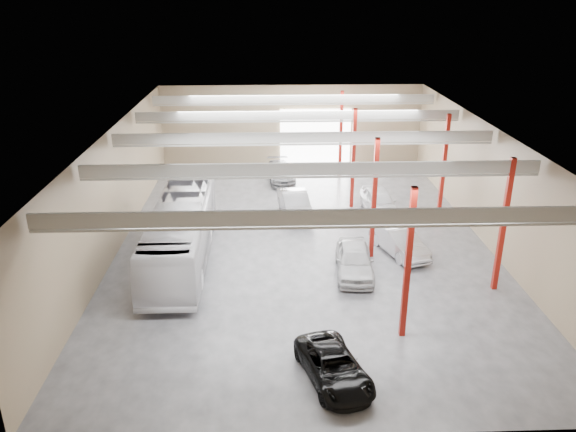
{
  "coord_description": "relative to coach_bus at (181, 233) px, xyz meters",
  "views": [
    {
      "loc": [
        -2.07,
        -31.07,
        14.34
      ],
      "look_at": [
        -0.96,
        -1.09,
        2.2
      ],
      "focal_mm": 35.0,
      "sensor_mm": 36.0,
      "label": 1
    }
  ],
  "objects": [
    {
      "name": "black_sedan",
      "position": [
        7.39,
        -10.77,
        -1.12
      ],
      "size": [
        3.2,
        4.87,
        1.24
      ],
      "primitive_type": "imported",
      "rotation": [
        0.0,
        0.0,
        0.27
      ],
      "color": "black",
      "rests_on": "ground"
    },
    {
      "name": "car_right_far",
      "position": [
        12.5,
        6.89,
        -0.89
      ],
      "size": [
        2.22,
        5.09,
        1.71
      ],
      "primitive_type": "imported",
      "rotation": [
        0.0,
        0.0,
        0.04
      ],
      "color": "silver",
      "rests_on": "ground"
    },
    {
      "name": "car_right_near",
      "position": [
        12.5,
        0.53,
        -0.98
      ],
      "size": [
        2.95,
        4.9,
        1.53
      ],
      "primitive_type": "imported",
      "rotation": [
        0.0,
        0.0,
        0.31
      ],
      "color": "silver",
      "rests_on": "ground"
    },
    {
      "name": "depot_shell",
      "position": [
        7.13,
        2.71,
        3.23
      ],
      "size": [
        22.12,
        32.12,
        7.06
      ],
      "color": "#434448",
      "rests_on": "ground"
    },
    {
      "name": "car_row_a",
      "position": [
        9.5,
        -1.89,
        -0.92
      ],
      "size": [
        2.31,
        4.95,
        1.64
      ],
      "primitive_type": "imported",
      "rotation": [
        0.0,
        0.0,
        -0.08
      ],
      "color": "silver",
      "rests_on": "ground"
    },
    {
      "name": "car_row_b",
      "position": [
        6.71,
        6.73,
        -0.93
      ],
      "size": [
        2.39,
        5.11,
        1.62
      ],
      "primitive_type": "imported",
      "rotation": [
        0.0,
        0.0,
        0.14
      ],
      "color": "#A8A8AC",
      "rests_on": "ground"
    },
    {
      "name": "car_row_c",
      "position": [
        5.93,
        14.23,
        -1.03
      ],
      "size": [
        2.45,
        5.04,
        1.41
      ],
      "primitive_type": "imported",
      "rotation": [
        0.0,
        0.0,
        0.1
      ],
      "color": "gray",
      "rests_on": "ground"
    },
    {
      "name": "coach_bus",
      "position": [
        0.0,
        0.0,
        0.0
      ],
      "size": [
        3.06,
        12.54,
        3.48
      ],
      "primitive_type": "imported",
      "rotation": [
        0.0,
        0.0,
        0.01
      ],
      "color": "silver",
      "rests_on": "ground"
    }
  ]
}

